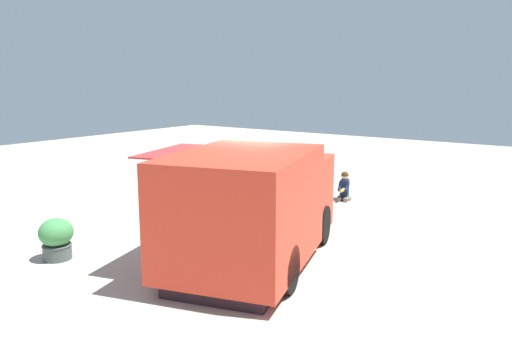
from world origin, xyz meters
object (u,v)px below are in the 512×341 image
at_px(food_truck, 254,208).
at_px(person_customer, 344,188).
at_px(planter_flowering_side, 244,185).
at_px(planter_flowering_far, 56,238).
at_px(planter_flowering_near, 295,181).

relative_size(food_truck, person_customer, 6.02).
height_order(person_customer, planter_flowering_side, person_customer).
relative_size(planter_flowering_far, planter_flowering_side, 1.52).
distance_m(planter_flowering_near, planter_flowering_far, 7.61).
bearing_deg(planter_flowering_side, person_customer, 111.75).
bearing_deg(planter_flowering_near, planter_flowering_far, -7.28).
height_order(food_truck, planter_flowering_near, food_truck).
bearing_deg(person_customer, food_truck, 7.89).
xyz_separation_m(planter_flowering_far, planter_flowering_side, (-6.73, -0.38, -0.16)).
distance_m(person_customer, planter_flowering_side, 3.06).
xyz_separation_m(person_customer, planter_flowering_side, (1.14, -2.85, -0.06)).
bearing_deg(food_truck, planter_flowering_far, -56.50).
relative_size(food_truck, planter_flowering_near, 5.96).
bearing_deg(planter_flowering_near, planter_flowering_side, -58.41).
distance_m(person_customer, planter_flowering_far, 8.24).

